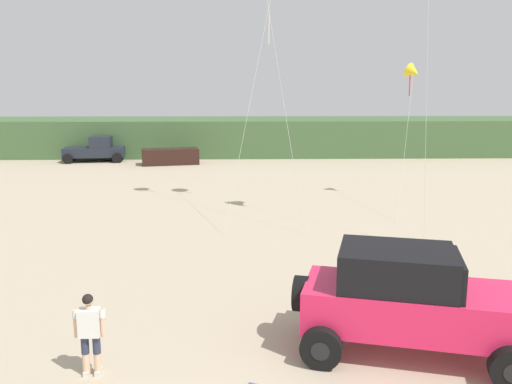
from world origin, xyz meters
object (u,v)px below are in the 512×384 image
distant_pickup (96,150)px  distant_sedan (170,157)px  jeep (409,299)px  kite_green_box (413,72)px  person_watching (90,330)px

distant_pickup → distant_sedan: distant_pickup is taller
distant_pickup → distant_sedan: 6.36m
jeep → kite_green_box: (4.99, 15.90, 5.16)m
person_watching → kite_green_box: size_ratio=0.24×
kite_green_box → jeep: bearing=-107.4°
jeep → distant_sedan: bearing=106.6°
distant_sedan → kite_green_box: size_ratio=0.61×
distant_pickup → kite_green_box: 25.85m
jeep → kite_green_box: 17.44m
person_watching → distant_sedan: (-2.50, 30.35, -0.34)m
distant_pickup → kite_green_box: kite_green_box is taller
jeep → distant_pickup: bearing=115.4°
distant_pickup → kite_green_box: size_ratio=0.70×
distant_pickup → person_watching: bearing=-75.0°
person_watching → distant_pickup: distant_pickup is taller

